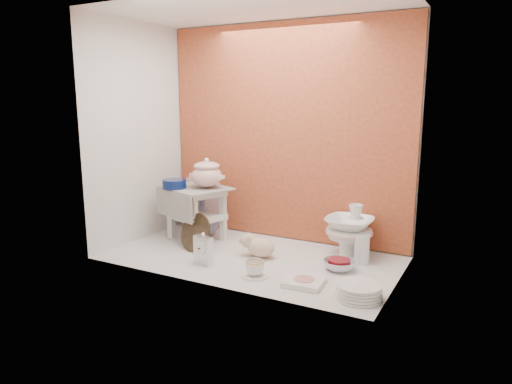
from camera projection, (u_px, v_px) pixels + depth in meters
ground at (252, 257)px, 2.94m from camera, size 1.80×1.80×0.00m
niche_shell at (265, 108)px, 2.92m from camera, size 1.86×1.03×1.53m
step_stool at (197, 213)px, 3.30m from camera, size 0.53×0.50×0.38m
soup_tureen at (207, 173)px, 3.21m from camera, size 0.32×0.32×0.21m
cobalt_bowl at (174, 184)px, 3.22m from camera, size 0.19×0.19×0.06m
floral_platter at (201, 201)px, 3.58m from camera, size 0.42×0.16×0.42m
blue_white_vase at (203, 217)px, 3.41m from camera, size 0.29×0.29×0.26m
lacquer_tray at (195, 232)px, 3.06m from camera, size 0.27×0.16×0.24m
mantel_clock at (203, 249)px, 2.81m from camera, size 0.14×0.08×0.19m
plush_pig at (261, 247)px, 2.93m from camera, size 0.27×0.22×0.14m
teacup_saucer at (255, 276)px, 2.62m from camera, size 0.16×0.16×0.01m
gold_rim_teacup at (255, 268)px, 2.61m from camera, size 0.13×0.13×0.09m
lattice_dish at (304, 282)px, 2.51m from camera, size 0.22×0.22×0.03m
dinner_plate_stack at (359, 291)px, 2.33m from camera, size 0.31×0.31×0.07m
crystal_bowl at (339, 265)px, 2.72m from camera, size 0.25×0.25×0.06m
clear_glass_vase at (362, 249)px, 2.82m from camera, size 0.12×0.12×0.18m
porcelain_tower at (349, 230)px, 2.94m from camera, size 0.36×0.36×0.34m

